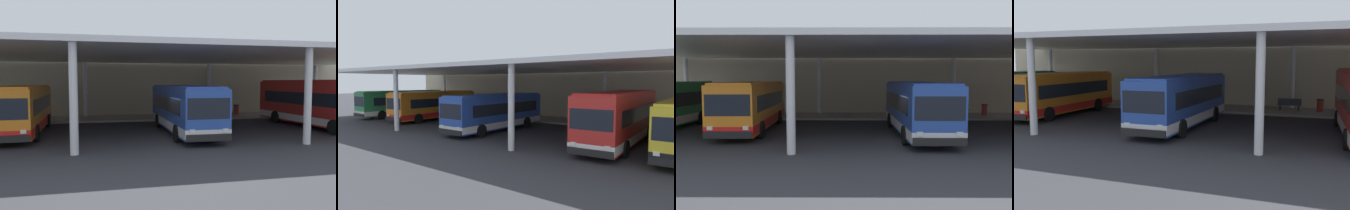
% 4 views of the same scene
% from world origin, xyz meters
% --- Properties ---
extents(ground_plane, '(200.00, 200.00, 0.00)m').
position_xyz_m(ground_plane, '(0.00, 0.00, 0.00)').
color(ground_plane, '#333338').
extents(platform_kerb, '(42.00, 4.50, 0.18)m').
position_xyz_m(platform_kerb, '(0.00, 11.75, 0.09)').
color(platform_kerb, gray).
rests_on(platform_kerb, ground).
extents(station_building_facade, '(48.00, 1.60, 6.58)m').
position_xyz_m(station_building_facade, '(0.00, 15.00, 3.29)').
color(station_building_facade, '#C1B293').
rests_on(station_building_facade, ground).
extents(canopy_shelter, '(40.00, 17.00, 5.55)m').
position_xyz_m(canopy_shelter, '(0.00, 5.50, 5.31)').
color(canopy_shelter, silver).
rests_on(canopy_shelter, ground).
extents(bus_nearest_bay, '(3.09, 10.64, 3.17)m').
position_xyz_m(bus_nearest_bay, '(-15.80, 4.31, 1.66)').
color(bus_nearest_bay, '#28844C').
rests_on(bus_nearest_bay, ground).
extents(bus_second_bay, '(2.98, 10.61, 3.17)m').
position_xyz_m(bus_second_bay, '(-9.86, 4.58, 1.66)').
color(bus_second_bay, orange).
rests_on(bus_second_bay, ground).
extents(bus_middle_bay, '(2.79, 10.55, 3.17)m').
position_xyz_m(bus_middle_bay, '(0.57, 2.82, 1.66)').
color(bus_middle_bay, '#284CA8').
rests_on(bus_middle_bay, ground).
extents(bus_far_bay, '(3.04, 11.42, 3.57)m').
position_xyz_m(bus_far_bay, '(10.86, 3.29, 1.84)').
color(bus_far_bay, red).
rests_on(bus_far_bay, ground).
extents(bench_waiting, '(1.80, 0.45, 0.92)m').
position_xyz_m(bench_waiting, '(6.12, 11.82, 0.66)').
color(bench_waiting, '#383D47').
rests_on(bench_waiting, platform_kerb).
extents(trash_bin, '(0.52, 0.52, 0.98)m').
position_xyz_m(trash_bin, '(8.40, 11.75, 0.68)').
color(trash_bin, maroon).
rests_on(trash_bin, platform_kerb).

